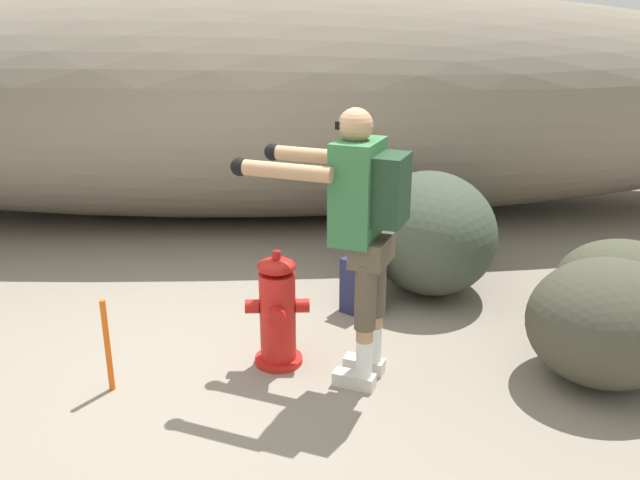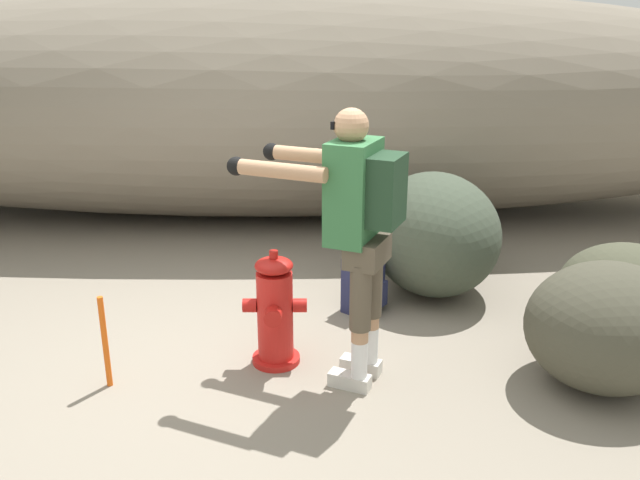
# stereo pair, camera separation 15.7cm
# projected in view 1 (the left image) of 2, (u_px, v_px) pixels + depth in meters

# --- Properties ---
(ground_plane) EXTENTS (56.00, 56.00, 0.04)m
(ground_plane) POSITION_uv_depth(u_px,v_px,m) (235.00, 369.00, 4.38)
(ground_plane) COLOR gray
(dirt_embankment) EXTENTS (13.68, 3.20, 2.44)m
(dirt_embankment) POSITION_uv_depth(u_px,v_px,m) (258.00, 104.00, 7.34)
(dirt_embankment) COLOR #756B5B
(dirt_embankment) RESTS_ON ground_plane
(fire_hydrant) EXTENTS (0.41, 0.36, 0.78)m
(fire_hydrant) POSITION_uv_depth(u_px,v_px,m) (278.00, 313.00, 4.30)
(fire_hydrant) COLOR red
(fire_hydrant) RESTS_ON ground_plane
(utility_worker) EXTENTS (1.04, 0.75, 1.70)m
(utility_worker) POSITION_uv_depth(u_px,v_px,m) (359.00, 216.00, 3.88)
(utility_worker) COLOR beige
(utility_worker) RESTS_ON ground_plane
(spare_backpack) EXTENTS (0.36, 0.36, 0.47)m
(spare_backpack) POSITION_uv_depth(u_px,v_px,m) (362.00, 283.00, 5.12)
(spare_backpack) COLOR #23284C
(spare_backpack) RESTS_ON ground_plane
(boulder_large) EXTENTS (1.19, 1.36, 0.99)m
(boulder_large) POSITION_uv_depth(u_px,v_px,m) (430.00, 232.00, 5.41)
(boulder_large) COLOR #3D4737
(boulder_large) RESTS_ON ground_plane
(boulder_mid) EXTENTS (1.26, 1.21, 0.79)m
(boulder_mid) POSITION_uv_depth(u_px,v_px,m) (608.00, 322.00, 4.10)
(boulder_mid) COLOR #444234
(boulder_mid) RESTS_ON ground_plane
(boulder_small) EXTENTS (1.29, 1.28, 0.68)m
(boulder_small) POSITION_uv_depth(u_px,v_px,m) (624.00, 289.00, 4.72)
(boulder_small) COLOR #464735
(boulder_small) RESTS_ON ground_plane
(survey_stake) EXTENTS (0.04, 0.04, 0.60)m
(survey_stake) POSITION_uv_depth(u_px,v_px,m) (107.00, 346.00, 4.01)
(survey_stake) COLOR #E55914
(survey_stake) RESTS_ON ground_plane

